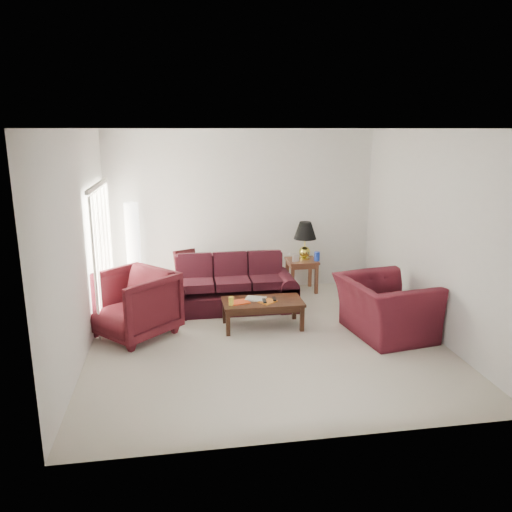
{
  "coord_description": "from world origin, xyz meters",
  "views": [
    {
      "loc": [
        -1.22,
        -6.71,
        2.99
      ],
      "look_at": [
        0.0,
        0.85,
        1.05
      ],
      "focal_mm": 35.0,
      "sensor_mm": 36.0,
      "label": 1
    }
  ],
  "objects_px": {
    "sofa": "(232,284)",
    "armchair_left": "(133,304)",
    "floor_lamp": "(133,251)",
    "armchair_right": "(385,307)",
    "end_table": "(301,275)",
    "coffee_table": "(263,314)"
  },
  "relations": [
    {
      "from": "floor_lamp",
      "to": "armchair_right",
      "type": "height_order",
      "value": "floor_lamp"
    },
    {
      "from": "end_table",
      "to": "sofa",
      "type": "bearing_deg",
      "value": -150.99
    },
    {
      "from": "sofa",
      "to": "armchair_left",
      "type": "height_order",
      "value": "armchair_left"
    },
    {
      "from": "end_table",
      "to": "armchair_right",
      "type": "distance_m",
      "value": 2.37
    },
    {
      "from": "sofa",
      "to": "end_table",
      "type": "xyz_separation_m",
      "value": [
        1.43,
        0.79,
        -0.14
      ]
    },
    {
      "from": "armchair_left",
      "to": "sofa",
      "type": "bearing_deg",
      "value": 77.16
    },
    {
      "from": "sofa",
      "to": "floor_lamp",
      "type": "relative_size",
      "value": 1.23
    },
    {
      "from": "armchair_right",
      "to": "floor_lamp",
      "type": "bearing_deg",
      "value": 49.79
    },
    {
      "from": "sofa",
      "to": "armchair_right",
      "type": "distance_m",
      "value": 2.58
    },
    {
      "from": "coffee_table",
      "to": "armchair_left",
      "type": "bearing_deg",
      "value": -161.69
    },
    {
      "from": "end_table",
      "to": "armchair_right",
      "type": "bearing_deg",
      "value": -72.7
    },
    {
      "from": "floor_lamp",
      "to": "armchair_right",
      "type": "distance_m",
      "value": 4.47
    },
    {
      "from": "end_table",
      "to": "coffee_table",
      "type": "bearing_deg",
      "value": -121.88
    },
    {
      "from": "coffee_table",
      "to": "armchair_right",
      "type": "bearing_deg",
      "value": -0.47
    },
    {
      "from": "end_table",
      "to": "coffee_table",
      "type": "xyz_separation_m",
      "value": [
        -1.05,
        -1.68,
        -0.09
      ]
    },
    {
      "from": "end_table",
      "to": "armchair_left",
      "type": "distance_m",
      "value": 3.45
    },
    {
      "from": "sofa",
      "to": "coffee_table",
      "type": "height_order",
      "value": "sofa"
    },
    {
      "from": "floor_lamp",
      "to": "armchair_right",
      "type": "relative_size",
      "value": 1.35
    },
    {
      "from": "armchair_left",
      "to": "coffee_table",
      "type": "height_order",
      "value": "armchair_left"
    },
    {
      "from": "sofa",
      "to": "end_table",
      "type": "bearing_deg",
      "value": 28.05
    },
    {
      "from": "floor_lamp",
      "to": "armchair_left",
      "type": "height_order",
      "value": "floor_lamp"
    },
    {
      "from": "end_table",
      "to": "floor_lamp",
      "type": "distance_m",
      "value": 3.15
    }
  ]
}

